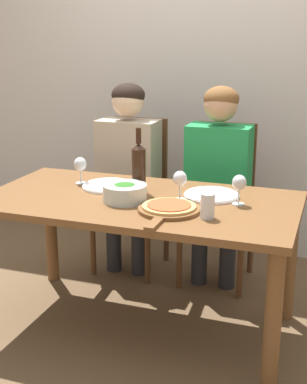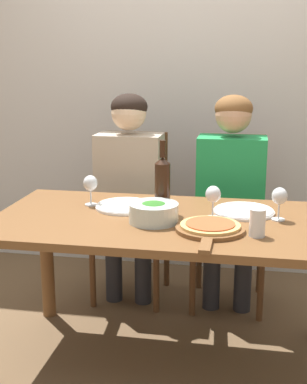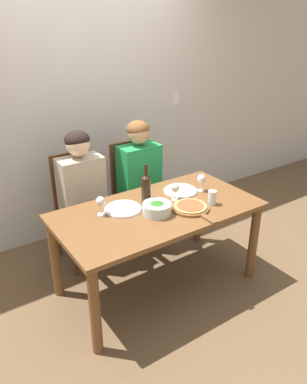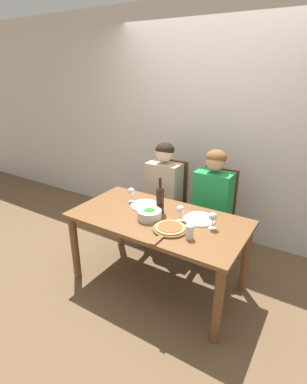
% 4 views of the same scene
% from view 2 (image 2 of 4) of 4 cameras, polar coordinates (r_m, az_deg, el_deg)
% --- Properties ---
extents(ground_plane, '(40.00, 40.00, 0.00)m').
position_cam_2_polar(ground_plane, '(2.73, 1.40, -17.59)').
color(ground_plane, brown).
extents(back_wall, '(10.00, 0.06, 2.70)m').
position_cam_2_polar(back_wall, '(3.59, 4.84, 12.72)').
color(back_wall, silver).
rests_on(back_wall, ground).
extents(dining_table, '(1.60, 0.83, 0.73)m').
position_cam_2_polar(dining_table, '(2.46, 1.48, -5.20)').
color(dining_table, brown).
rests_on(dining_table, ground).
extents(chair_left, '(0.42, 0.42, 1.00)m').
position_cam_2_polar(chair_left, '(3.28, -2.13, -1.89)').
color(chair_left, brown).
rests_on(chair_left, ground).
extents(chair_right, '(0.42, 0.42, 1.00)m').
position_cam_2_polar(chair_right, '(3.21, 8.20, -2.40)').
color(chair_right, brown).
rests_on(chair_right, ground).
extents(person_woman, '(0.47, 0.51, 1.24)m').
position_cam_2_polar(person_woman, '(3.12, -2.64, 1.42)').
color(person_woman, '#28282D').
rests_on(person_woman, ground).
extents(person_man, '(0.47, 0.51, 1.24)m').
position_cam_2_polar(person_man, '(3.04, 8.25, 0.96)').
color(person_man, '#28282D').
rests_on(person_man, ground).
extents(wine_bottle, '(0.07, 0.07, 0.34)m').
position_cam_2_polar(wine_bottle, '(2.50, 0.96, 0.92)').
color(wine_bottle, black).
rests_on(wine_bottle, dining_table).
extents(broccoli_bowl, '(0.22, 0.22, 0.09)m').
position_cam_2_polar(broccoli_bowl, '(2.37, 0.01, -2.19)').
color(broccoli_bowl, silver).
rests_on(broccoli_bowl, dining_table).
extents(dinner_plate_left, '(0.29, 0.29, 0.02)m').
position_cam_2_polar(dinner_plate_left, '(2.60, -3.07, -1.51)').
color(dinner_plate_left, white).
rests_on(dinner_plate_left, dining_table).
extents(dinner_plate_right, '(0.29, 0.29, 0.02)m').
position_cam_2_polar(dinner_plate_right, '(2.55, 9.62, -2.02)').
color(dinner_plate_right, white).
rests_on(dinner_plate_right, dining_table).
extents(pizza_on_board, '(0.30, 0.44, 0.04)m').
position_cam_2_polar(pizza_on_board, '(2.26, 6.05, -3.85)').
color(pizza_on_board, brown).
rests_on(pizza_on_board, dining_table).
extents(wine_glass_left, '(0.07, 0.07, 0.15)m').
position_cam_2_polar(wine_glass_left, '(2.64, -6.75, 0.79)').
color(wine_glass_left, silver).
rests_on(wine_glass_left, dining_table).
extents(wine_glass_right, '(0.07, 0.07, 0.15)m').
position_cam_2_polar(wine_glass_right, '(2.44, 13.29, -0.59)').
color(wine_glass_right, silver).
rests_on(wine_glass_right, dining_table).
extents(wine_glass_centre, '(0.07, 0.07, 0.15)m').
position_cam_2_polar(wine_glass_centre, '(2.42, 6.38, -0.41)').
color(wine_glass_centre, silver).
rests_on(wine_glass_centre, dining_table).
extents(water_tumbler, '(0.07, 0.07, 0.12)m').
position_cam_2_polar(water_tumbler, '(2.22, 11.02, -3.23)').
color(water_tumbler, silver).
rests_on(water_tumbler, dining_table).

